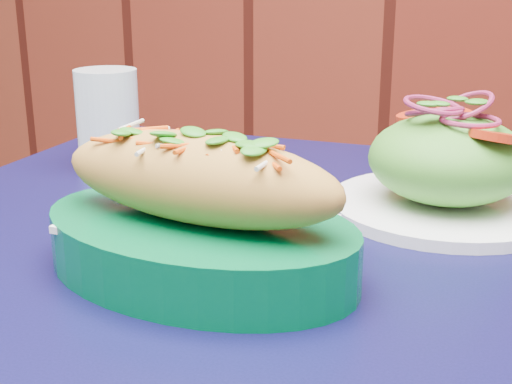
% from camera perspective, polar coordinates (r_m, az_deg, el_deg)
% --- Properties ---
extents(cafe_table, '(0.83, 0.83, 0.75)m').
position_cam_1_polar(cafe_table, '(0.70, 0.59, -10.52)').
color(cafe_table, black).
rests_on(cafe_table, ground).
extents(banh_mi_basket, '(0.29, 0.21, 0.13)m').
position_cam_1_polar(banh_mi_basket, '(0.58, -4.62, -1.94)').
color(banh_mi_basket, '#00572C').
rests_on(banh_mi_basket, cafe_table).
extents(salad_plate, '(0.24, 0.24, 0.12)m').
position_cam_1_polar(salad_plate, '(0.75, 15.09, 1.92)').
color(salad_plate, white).
rests_on(salad_plate, cafe_table).
extents(water_glass, '(0.08, 0.08, 0.12)m').
position_cam_1_polar(water_glass, '(0.91, -11.76, 5.67)').
color(water_glass, silver).
rests_on(water_glass, cafe_table).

